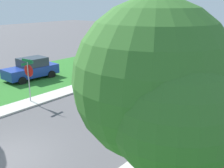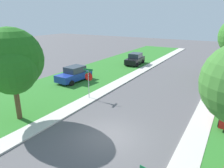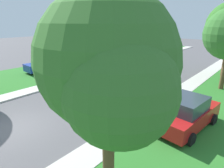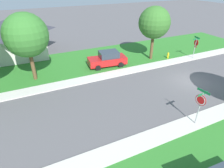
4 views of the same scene
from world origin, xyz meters
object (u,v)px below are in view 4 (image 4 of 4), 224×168
at_px(tree_sidewalk_mid, 28,36).
at_px(stop_sign_far_corner, 200,102).
at_px(car_red_kerbside_mid, 108,59).
at_px(fire_hydrant, 168,55).
at_px(stop_sign_near_corner, 196,44).
at_px(house_right_setback, 13,36).
at_px(tree_sidewalk_near, 154,23).

bearing_deg(tree_sidewalk_mid, stop_sign_far_corner, -142.68).
bearing_deg(car_red_kerbside_mid, fire_hydrant, -98.51).
xyz_separation_m(car_red_kerbside_mid, fire_hydrant, (-1.16, -7.76, -0.44)).
bearing_deg(stop_sign_near_corner, car_red_kerbside_mid, 77.10).
bearing_deg(house_right_setback, fire_hydrant, -120.50).
relative_size(car_red_kerbside_mid, tree_sidewalk_mid, 0.69).
distance_m(stop_sign_far_corner, fire_hydrant, 12.43).
bearing_deg(car_red_kerbside_mid, stop_sign_far_corner, -173.19).
bearing_deg(tree_sidewalk_mid, tree_sidewalk_near, -91.77).
xyz_separation_m(car_red_kerbside_mid, tree_sidewalk_mid, (0.27, 7.76, 3.47)).
bearing_deg(tree_sidewalk_mid, stop_sign_near_corner, -98.40).
height_order(stop_sign_near_corner, house_right_setback, house_right_setback).
bearing_deg(house_right_setback, tree_sidewalk_mid, -169.85).
distance_m(house_right_setback, fire_hydrant, 19.90).
bearing_deg(fire_hydrant, car_red_kerbside_mid, 81.49).
distance_m(stop_sign_far_corner, tree_sidewalk_near, 12.67).
relative_size(tree_sidewalk_near, house_right_setback, 0.69).
relative_size(car_red_kerbside_mid, tree_sidewalk_near, 0.71).
bearing_deg(stop_sign_far_corner, car_red_kerbside_mid, 6.81).
relative_size(car_red_kerbside_mid, house_right_setback, 0.49).
bearing_deg(stop_sign_far_corner, fire_hydrant, -30.98).
height_order(stop_sign_far_corner, house_right_setback, house_right_setback).
height_order(stop_sign_near_corner, stop_sign_far_corner, same).
relative_size(stop_sign_far_corner, tree_sidewalk_near, 0.44).
xyz_separation_m(tree_sidewalk_mid, tree_sidewalk_near, (-0.42, -13.65, -0.01)).
bearing_deg(tree_sidewalk_mid, fire_hydrant, -95.28).
bearing_deg(stop_sign_near_corner, fire_hydrant, 66.30).
bearing_deg(car_red_kerbside_mid, tree_sidewalk_near, -91.44).
height_order(stop_sign_near_corner, tree_sidewalk_near, tree_sidewalk_near).
xyz_separation_m(stop_sign_near_corner, tree_sidewalk_mid, (2.73, 18.46, 2.47)).
distance_m(stop_sign_near_corner, stop_sign_far_corner, 13.15).
xyz_separation_m(stop_sign_near_corner, car_red_kerbside_mid, (2.45, 10.70, -1.00)).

